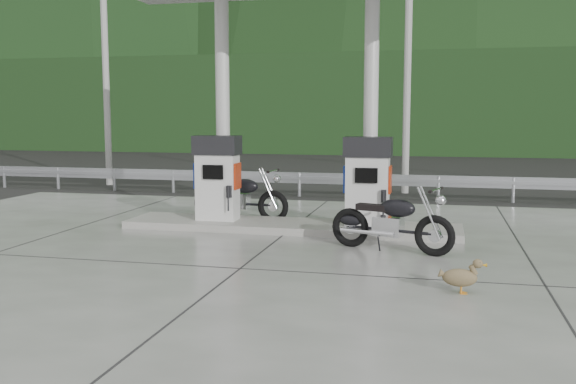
% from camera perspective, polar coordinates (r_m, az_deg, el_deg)
% --- Properties ---
extents(ground, '(160.00, 160.00, 0.00)m').
position_cam_1_polar(ground, '(11.08, -2.71, -5.71)').
color(ground, black).
rests_on(ground, ground).
extents(forecourt_apron, '(18.00, 14.00, 0.02)m').
position_cam_1_polar(forecourt_apron, '(11.07, -2.71, -5.66)').
color(forecourt_apron, slate).
rests_on(forecourt_apron, ground).
extents(pump_island, '(7.00, 1.40, 0.15)m').
position_cam_1_polar(pump_island, '(13.43, 0.22, -3.04)').
color(pump_island, gray).
rests_on(pump_island, forecourt_apron).
extents(gas_pump_left, '(0.95, 0.55, 1.80)m').
position_cam_1_polar(gas_pump_left, '(13.74, -6.29, 1.25)').
color(gas_pump_left, silver).
rests_on(gas_pump_left, pump_island).
extents(gas_pump_right, '(0.95, 0.55, 1.80)m').
position_cam_1_polar(gas_pump_right, '(13.03, 7.09, 0.93)').
color(gas_pump_right, silver).
rests_on(gas_pump_right, pump_island).
extents(canopy_column_left, '(0.30, 0.30, 5.00)m').
position_cam_1_polar(canopy_column_left, '(14.06, -5.83, 7.92)').
color(canopy_column_left, silver).
rests_on(canopy_column_left, pump_island).
extents(canopy_column_right, '(0.30, 0.30, 5.00)m').
position_cam_1_polar(canopy_column_right, '(13.36, 7.38, 7.94)').
color(canopy_column_right, silver).
rests_on(canopy_column_right, pump_island).
extents(guardrail, '(26.00, 0.16, 1.42)m').
position_cam_1_polar(guardrail, '(18.71, 4.02, 1.68)').
color(guardrail, '#9EA1A5').
rests_on(guardrail, ground).
extents(road, '(60.00, 7.00, 0.01)m').
position_cam_1_polar(road, '(22.22, 5.46, 0.68)').
color(road, black).
rests_on(road, ground).
extents(utility_pole_a, '(0.22, 0.22, 8.00)m').
position_cam_1_polar(utility_pole_a, '(22.77, -15.91, 10.67)').
color(utility_pole_a, '#999994').
rests_on(utility_pole_a, ground).
extents(utility_pole_b, '(0.22, 0.22, 8.00)m').
position_cam_1_polar(utility_pole_b, '(19.97, 10.60, 11.37)').
color(utility_pole_b, '#999994').
rests_on(utility_pole_b, ground).
extents(tree_band, '(80.00, 6.00, 6.00)m').
position_cam_1_polar(tree_band, '(40.50, 9.10, 7.70)').
color(tree_band, black).
rests_on(tree_band, ground).
extents(forested_hills, '(100.00, 40.00, 140.00)m').
position_cam_1_polar(forested_hills, '(70.49, 10.85, 4.89)').
color(forested_hills, black).
rests_on(forested_hills, ground).
extents(motorcycle_left, '(2.22, 0.91, 1.02)m').
position_cam_1_polar(motorcycle_left, '(14.59, -4.26, -0.52)').
color(motorcycle_left, black).
rests_on(motorcycle_left, forecourt_apron).
extents(motorcycle_right, '(2.24, 1.27, 1.01)m').
position_cam_1_polar(motorcycle_right, '(11.42, 9.16, -2.72)').
color(motorcycle_right, black).
rests_on(motorcycle_right, forecourt_apron).
extents(duck, '(0.58, 0.18, 0.41)m').
position_cam_1_polar(duck, '(9.04, 15.02, -7.40)').
color(duck, brown).
rests_on(duck, forecourt_apron).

